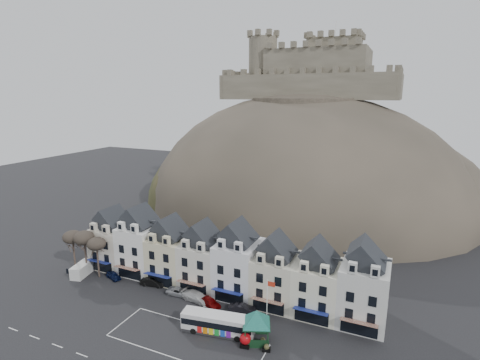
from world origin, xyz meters
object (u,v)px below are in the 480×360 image
red_buoy (245,340)px  car_charcoal (242,309)px  car_navy (113,275)px  flagpole (268,302)px  car_white (196,297)px  bus_shelter (257,317)px  white_van (82,269)px  car_black (153,282)px  car_maroon (210,302)px  bus (218,323)px  car_silver (179,292)px

red_buoy → car_charcoal: size_ratio=0.45×
red_buoy → car_navy: size_ratio=0.52×
flagpole → car_white: flagpole is taller
bus_shelter → white_van: 37.73m
flagpole → car_black: flagpole is taller
bus_shelter → red_buoy: bearing=-141.8°
car_black → bus_shelter: bearing=-116.5°
bus_shelter → car_charcoal: bus_shelter is taller
car_black → car_charcoal: car_black is taller
car_black → car_maroon: (12.47, -1.65, -0.01)m
flagpole → car_white: 14.46m
car_white → car_charcoal: 8.31m
car_navy → car_maroon: car_maroon is taller
car_maroon → car_white: bearing=103.1°
car_maroon → bus_shelter: bearing=-94.2°
bus_shelter → bus: bearing=164.4°
flagpole → car_charcoal: size_ratio=1.93×
car_maroon → car_silver: bearing=104.8°
bus_shelter → flagpole: bearing=54.0°
white_van → car_silver: bearing=-9.7°
white_van → car_charcoal: size_ratio=1.24×
red_buoy → car_maroon: size_ratio=0.44×
bus → car_maroon: 7.35m
bus → car_navy: 26.15m
car_silver → white_van: bearing=88.3°
car_maroon → flagpole: bearing=-80.8°
white_van → car_navy: 6.53m
car_charcoal → car_black: bearing=71.9°
flagpole → car_maroon: size_ratio=1.92×
car_white → car_charcoal: bearing=-82.0°
car_black → car_white: size_ratio=0.85×
red_buoy → car_navy: red_buoy is taller
white_van → car_maroon: white_van is taller
white_van → car_charcoal: white_van is taller
white_van → car_charcoal: bearing=-11.9°
car_charcoal → red_buoy: bearing=-167.2°
car_maroon → car_charcoal: (5.55, 0.40, -0.03)m
red_buoy → car_white: 13.99m
car_maroon → car_charcoal: bearing=-63.3°
car_silver → bus: bearing=-126.6°
car_black → white_van: bearing=88.4°
car_silver → car_charcoal: size_ratio=1.03×
car_navy → car_silver: size_ratio=0.84×
car_white → bus_shelter: bearing=-104.9°
white_van → bus_shelter: bearing=-20.5°
red_buoy → car_silver: red_buoy is taller
red_buoy → white_van: size_ratio=0.36×
car_navy → car_black: bearing=-64.6°
white_van → flagpole: bearing=-16.6°
bus → bus_shelter: bearing=-2.6°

